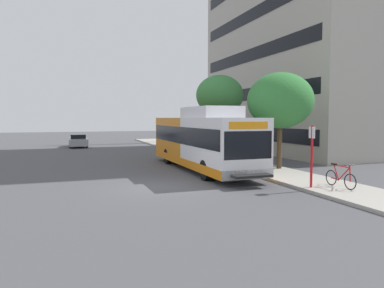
{
  "coord_description": "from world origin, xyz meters",
  "views": [
    {
      "loc": [
        -3.81,
        -15.4,
        3.04
      ],
      "look_at": [
        2.91,
        3.42,
        1.6
      ],
      "focal_mm": 33.84,
      "sensor_mm": 36.0,
      "label": 1
    }
  ],
  "objects_px": {
    "parked_car_far_lane": "(78,141)",
    "bus_stop_sign_pole": "(312,151)",
    "transit_bus": "(201,141)",
    "street_tree_near_stop": "(280,101)",
    "street_tree_mid_block": "(220,95)",
    "bicycle_parked": "(340,177)"
  },
  "relations": [
    {
      "from": "transit_bus",
      "to": "bicycle_parked",
      "type": "height_order",
      "value": "transit_bus"
    },
    {
      "from": "bus_stop_sign_pole",
      "to": "bicycle_parked",
      "type": "height_order",
      "value": "bus_stop_sign_pole"
    },
    {
      "from": "bus_stop_sign_pole",
      "to": "parked_car_far_lane",
      "type": "xyz_separation_m",
      "value": [
        -8.28,
        27.22,
        -0.99
      ]
    },
    {
      "from": "transit_bus",
      "to": "bus_stop_sign_pole",
      "type": "relative_size",
      "value": 4.71
    },
    {
      "from": "street_tree_near_stop",
      "to": "street_tree_mid_block",
      "type": "bearing_deg",
      "value": 91.33
    },
    {
      "from": "bus_stop_sign_pole",
      "to": "parked_car_far_lane",
      "type": "relative_size",
      "value": 0.58
    },
    {
      "from": "transit_bus",
      "to": "street_tree_near_stop",
      "type": "height_order",
      "value": "street_tree_near_stop"
    },
    {
      "from": "bus_stop_sign_pole",
      "to": "parked_car_far_lane",
      "type": "height_order",
      "value": "bus_stop_sign_pole"
    },
    {
      "from": "transit_bus",
      "to": "street_tree_mid_block",
      "type": "xyz_separation_m",
      "value": [
        3.88,
        6.13,
        3.08
      ]
    },
    {
      "from": "transit_bus",
      "to": "street_tree_near_stop",
      "type": "relative_size",
      "value": 2.23
    },
    {
      "from": "street_tree_near_stop",
      "to": "parked_car_far_lane",
      "type": "distance_m",
      "value": 24.34
    },
    {
      "from": "parked_car_far_lane",
      "to": "bus_stop_sign_pole",
      "type": "bearing_deg",
      "value": -73.08
    },
    {
      "from": "transit_bus",
      "to": "street_tree_mid_block",
      "type": "height_order",
      "value": "street_tree_mid_block"
    },
    {
      "from": "street_tree_mid_block",
      "to": "bus_stop_sign_pole",
      "type": "bearing_deg",
      "value": -97.55
    },
    {
      "from": "street_tree_mid_block",
      "to": "parked_car_far_lane",
      "type": "xyz_separation_m",
      "value": [
        -10.06,
        13.77,
        -4.13
      ]
    },
    {
      "from": "street_tree_near_stop",
      "to": "bus_stop_sign_pole",
      "type": "bearing_deg",
      "value": -110.05
    },
    {
      "from": "transit_bus",
      "to": "parked_car_far_lane",
      "type": "xyz_separation_m",
      "value": [
        -6.18,
        19.9,
        -1.04
      ]
    },
    {
      "from": "bicycle_parked",
      "to": "street_tree_mid_block",
      "type": "distance_m",
      "value": 14.52
    },
    {
      "from": "bus_stop_sign_pole",
      "to": "bicycle_parked",
      "type": "xyz_separation_m",
      "value": [
        1.14,
        -0.43,
        -1.09
      ]
    },
    {
      "from": "street_tree_mid_block",
      "to": "transit_bus",
      "type": "bearing_deg",
      "value": -122.37
    },
    {
      "from": "bicycle_parked",
      "to": "street_tree_mid_block",
      "type": "xyz_separation_m",
      "value": [
        0.64,
        13.87,
        4.23
      ]
    },
    {
      "from": "bicycle_parked",
      "to": "parked_car_far_lane",
      "type": "relative_size",
      "value": 0.39
    }
  ]
}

